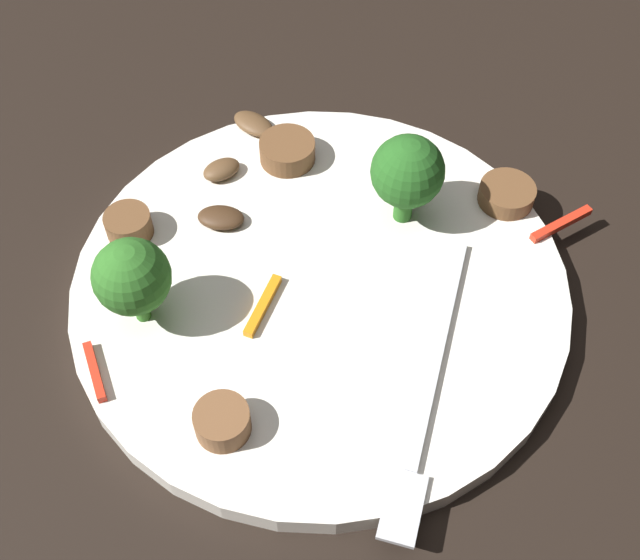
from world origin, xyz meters
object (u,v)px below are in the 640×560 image
object	(u,v)px
plate	(320,287)
mushroom_2	(221,169)
broccoli_floret_0	(132,277)
broccoli_floret_1	(407,173)
sausage_slice_2	(222,422)
mushroom_1	(253,124)
sausage_slice_1	(129,225)
fork	(427,399)
mushroom_0	(221,218)
pepper_strip_1	(95,372)
pepper_strip_2	(561,224)
pepper_strip_0	(263,306)
sausage_slice_0	(287,151)
sausage_slice_3	(507,194)

from	to	relation	value
plate	mushroom_2	size ratio (longest dim) A/B	11.62
mushroom_2	broccoli_floret_0	bearing A→B (deg)	12.46
broccoli_floret_1	mushroom_2	size ratio (longest dim) A/B	2.45
sausage_slice_2	mushroom_1	size ratio (longest dim) A/B	0.92
sausage_slice_1	mushroom_1	size ratio (longest dim) A/B	0.90
plate	fork	bearing A→B (deg)	66.04
broccoli_floret_0	sausage_slice_1	distance (m)	0.07
fork	broccoli_floret_1	distance (m)	0.13
broccoli_floret_1	mushroom_0	bearing A→B (deg)	-56.79
broccoli_floret_1	pepper_strip_1	bearing A→B (deg)	-26.13
mushroom_1	pepper_strip_2	distance (m)	0.20
plate	mushroom_1	size ratio (longest dim) A/B	9.25
sausage_slice_1	mushroom_0	bearing A→B (deg)	129.67
pepper_strip_2	pepper_strip_1	bearing A→B (deg)	-38.15
sausage_slice_1	pepper_strip_0	xyz separation A→B (m)	(0.01, 0.10, -0.01)
mushroom_1	sausage_slice_2	bearing A→B (deg)	29.52
plate	sausage_slice_2	world-z (taller)	sausage_slice_2
sausage_slice_0	mushroom_0	distance (m)	0.07
fork	pepper_strip_2	size ratio (longest dim) A/B	4.02
broccoli_floret_1	sausage_slice_0	size ratio (longest dim) A/B	1.69
sausage_slice_2	sausage_slice_3	distance (m)	0.22
fork	mushroom_2	bearing A→B (deg)	-128.26
pepper_strip_1	sausage_slice_3	bearing A→B (deg)	148.51
fork	pepper_strip_0	world-z (taller)	same
broccoli_floret_0	sausage_slice_3	world-z (taller)	broccoli_floret_0
sausage_slice_0	pepper_strip_0	world-z (taller)	sausage_slice_0
broccoli_floret_0	mushroom_2	bearing A→B (deg)	-167.54
plate	pepper_strip_2	size ratio (longest dim) A/B	6.38
sausage_slice_2	pepper_strip_1	bearing A→B (deg)	-83.57
sausage_slice_3	mushroom_1	bearing A→B (deg)	-81.45
sausage_slice_0	mushroom_0	size ratio (longest dim) A/B	1.25
sausage_slice_0	pepper_strip_1	bearing A→B (deg)	-0.87
pepper_strip_0	pepper_strip_1	bearing A→B (deg)	-33.30
plate	sausage_slice_3	distance (m)	0.13
plate	mushroom_0	xyz separation A→B (m)	(-0.01, -0.07, 0.01)
sausage_slice_3	mushroom_2	size ratio (longest dim) A/B	1.40
sausage_slice_1	sausage_slice_2	xyz separation A→B (m)	(0.08, 0.12, 0.00)
mushroom_2	pepper_strip_0	world-z (taller)	mushroom_2
mushroom_1	pepper_strip_1	size ratio (longest dim) A/B	0.85
mushroom_2	pepper_strip_1	distance (m)	0.15
sausage_slice_1	mushroom_1	xyz separation A→B (m)	(-0.11, 0.01, -0.00)
sausage_slice_2	pepper_strip_0	xyz separation A→B (m)	(-0.07, -0.02, -0.01)
mushroom_0	pepper_strip_0	size ratio (longest dim) A/B	0.68
mushroom_2	pepper_strip_2	bearing A→B (deg)	108.98
sausage_slice_2	mushroom_2	xyz separation A→B (m)	(-0.14, -0.10, -0.00)
plate	mushroom_1	world-z (taller)	mushroom_1
plate	broccoli_floret_1	size ratio (longest dim) A/B	4.74
sausage_slice_0	mushroom_0	xyz separation A→B (m)	(0.06, -0.01, -0.00)
pepper_strip_1	mushroom_2	bearing A→B (deg)	-170.53
broccoli_floret_0	pepper_strip_2	size ratio (longest dim) A/B	1.28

